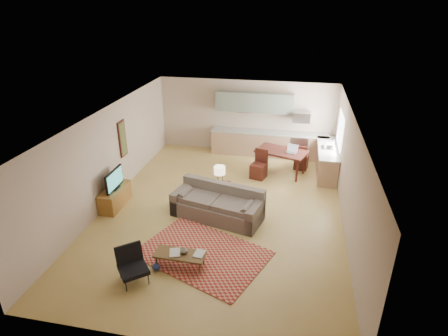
% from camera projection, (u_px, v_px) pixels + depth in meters
% --- Properties ---
extents(room, '(9.00, 9.00, 9.00)m').
position_uv_depth(room, '(222.00, 166.00, 9.88)').
color(room, '#AF914B').
rests_on(room, ground).
extents(kitchen_counter_back, '(4.26, 0.64, 0.92)m').
position_uv_depth(kitchen_counter_back, '(269.00, 144.00, 13.81)').
color(kitchen_counter_back, '#A67E5F').
rests_on(kitchen_counter_back, ground).
extents(kitchen_counter_right, '(0.64, 2.26, 0.92)m').
position_uv_depth(kitchen_counter_right, '(327.00, 161.00, 12.39)').
color(kitchen_counter_right, '#A67E5F').
rests_on(kitchen_counter_right, ground).
extents(kitchen_range, '(0.62, 0.62, 0.90)m').
position_uv_depth(kitchen_range, '(299.00, 146.00, 13.61)').
color(kitchen_range, '#A5A8AD').
rests_on(kitchen_range, ground).
extents(kitchen_microwave, '(0.62, 0.40, 0.35)m').
position_uv_depth(kitchen_microwave, '(301.00, 117.00, 13.17)').
color(kitchen_microwave, '#A5A8AD').
rests_on(kitchen_microwave, room).
extents(upper_cabinets, '(2.80, 0.34, 0.70)m').
position_uv_depth(upper_cabinets, '(254.00, 102.00, 13.42)').
color(upper_cabinets, gray).
rests_on(upper_cabinets, room).
extents(window_right, '(0.02, 1.40, 1.05)m').
position_uv_depth(window_right, '(340.00, 130.00, 11.88)').
color(window_right, white).
rests_on(window_right, room).
extents(wall_art_left, '(0.06, 0.42, 1.10)m').
position_uv_depth(wall_art_left, '(123.00, 139.00, 11.17)').
color(wall_art_left, olive).
rests_on(wall_art_left, room).
extents(triptych, '(1.70, 0.04, 0.50)m').
position_uv_depth(triptych, '(244.00, 106.00, 13.70)').
color(triptych, beige).
rests_on(triptych, room).
extents(rug, '(3.33, 2.85, 0.02)m').
position_uv_depth(rug, '(202.00, 254.00, 8.65)').
color(rug, maroon).
rests_on(rug, floor).
extents(sofa, '(2.68, 1.64, 0.87)m').
position_uv_depth(sofa, '(217.00, 203.00, 9.92)').
color(sofa, '#61564D').
rests_on(sofa, floor).
extents(coffee_table, '(1.13, 0.47, 0.34)m').
position_uv_depth(coffee_table, '(180.00, 260.00, 8.21)').
color(coffee_table, '#4B3519').
rests_on(coffee_table, floor).
extents(book_a, '(0.41, 0.44, 0.03)m').
position_uv_depth(book_a, '(169.00, 253.00, 8.14)').
color(book_a, maroon).
rests_on(book_a, coffee_table).
extents(book_b, '(0.28, 0.34, 0.02)m').
position_uv_depth(book_b, '(195.00, 253.00, 8.15)').
color(book_b, navy).
rests_on(book_b, coffee_table).
extents(vase, '(0.19, 0.19, 0.16)m').
position_uv_depth(vase, '(184.00, 250.00, 8.13)').
color(vase, black).
rests_on(vase, coffee_table).
extents(armchair, '(0.91, 0.91, 0.74)m').
position_uv_depth(armchair, '(133.00, 266.00, 7.70)').
color(armchair, black).
rests_on(armchair, floor).
extents(tv_credenza, '(0.46, 1.21, 0.56)m').
position_uv_depth(tv_credenza, '(115.00, 197.00, 10.53)').
color(tv_credenza, brown).
rests_on(tv_credenza, floor).
extents(tv, '(0.09, 0.93, 0.56)m').
position_uv_depth(tv, '(114.00, 180.00, 10.29)').
color(tv, black).
rests_on(tv, tv_credenza).
extents(console_table, '(0.60, 0.45, 0.65)m').
position_uv_depth(console_table, '(220.00, 193.00, 10.65)').
color(console_table, '#3B1611').
rests_on(console_table, floor).
extents(table_lamp, '(0.35, 0.35, 0.52)m').
position_uv_depth(table_lamp, '(220.00, 174.00, 10.40)').
color(table_lamp, beige).
rests_on(table_lamp, console_table).
extents(dining_table, '(1.81, 1.38, 0.81)m').
position_uv_depth(dining_table, '(281.00, 162.00, 12.44)').
color(dining_table, '#3B1611').
rests_on(dining_table, floor).
extents(dining_chair_near, '(0.57, 0.59, 0.95)m').
position_uv_depth(dining_chair_near, '(259.00, 164.00, 12.09)').
color(dining_chair_near, '#3B1611').
rests_on(dining_chair_near, floor).
extents(dining_chair_far, '(0.51, 0.52, 0.90)m').
position_uv_depth(dining_chair_far, '(302.00, 156.00, 12.75)').
color(dining_chair_far, '#3B1611').
rests_on(dining_chair_far, floor).
extents(laptop, '(0.40, 0.34, 0.26)m').
position_uv_depth(laptop, '(291.00, 149.00, 12.06)').
color(laptop, '#A5A8AD').
rests_on(laptop, dining_table).
extents(soap_bottle, '(0.11, 0.11, 0.19)m').
position_uv_depth(soap_bottle, '(325.00, 144.00, 12.23)').
color(soap_bottle, beige).
rests_on(soap_bottle, kitchen_counter_right).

